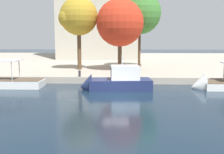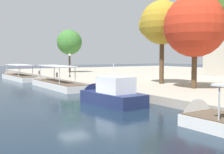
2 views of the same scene
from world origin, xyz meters
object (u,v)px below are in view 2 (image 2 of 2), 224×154
Objects in this scene: tour_boat_1 at (54,85)px; tree_4 at (160,24)px; motor_yacht_2 at (109,96)px; tree_3 at (195,27)px; tree_2 at (69,42)px; mooring_bollard_2 at (39,72)px; lamp_post at (70,62)px; mooring_bollard_0 at (117,84)px; tour_boat_0 at (18,78)px; mooring_bollard_1 at (57,75)px.

tree_4 is (9.77, 10.79, 8.22)m from tour_boat_1.
tree_3 reaches higher than motor_yacht_2.
mooring_bollard_2 is at bearing -66.82° from tree_2.
lamp_post is at bearing -19.94° from motor_yacht_2.
motor_yacht_2 is 9.72× the size of mooring_bollard_0.
tree_2 is 0.90× the size of tree_3.
tree_3 is (16.09, 10.22, 7.27)m from tour_boat_1.
tree_4 reaches higher than tree_3.
mooring_bollard_0 is 0.08× the size of tree_3.
tour_boat_1 is 1.54× the size of tree_2.
mooring_bollard_2 is at bearing 179.47° from mooring_bollard_0.
tour_boat_1 is at bearing -28.84° from tree_2.
tree_3 reaches higher than tour_boat_0.
mooring_bollard_0 is 0.20× the size of lamp_post.
tour_boat_0 is 19.64× the size of mooring_bollard_2.
mooring_bollard_0 is at bearing -45.67° from motor_yacht_2.
tour_boat_0 is at bearing -80.39° from mooring_bollard_2.
mooring_bollard_1 is at bearing -155.89° from tour_boat_0.
lamp_post is (-7.20, 5.55, 3.01)m from tour_boat_1.
mooring_bollard_2 is (-9.36, -0.04, -0.07)m from mooring_bollard_1.
mooring_bollard_2 is (-17.38, 3.50, 0.86)m from tour_boat_1.
motor_yacht_2 is 33.43m from mooring_bollard_2.
tour_boat_1 is at bearing -11.39° from mooring_bollard_2.
tree_4 reaches higher than mooring_bollard_0.
lamp_post reaches higher than motor_yacht_2.
lamp_post is (9.46, 6.35, 3.07)m from tour_boat_0.
mooring_bollard_0 is 19.30m from mooring_bollard_1.
motor_yacht_2 is 0.73× the size of tree_4.
lamp_post is at bearing 11.36° from mooring_bollard_2.
tree_2 is at bearing -73.97° from tour_boat_0.
mooring_bollard_1 is 0.08× the size of tree_4.
tree_2 reaches higher than mooring_bollard_0.
tree_2 reaches higher than mooring_bollard_1.
mooring_bollard_2 is at bearing -168.64° from lamp_post.
tree_4 reaches higher than tree_2.
mooring_bollard_1 is at bearing 0.24° from mooring_bollard_2.
tree_4 is (-1.51, 7.56, 7.32)m from mooring_bollard_0.
tree_2 is (-4.13, 12.25, 7.22)m from tour_boat_0.
lamp_post reaches higher than mooring_bollard_0.
motor_yacht_2 is 12.90m from tree_3.
tree_3 is (24.11, 6.68, 6.34)m from mooring_bollard_1.
mooring_bollard_1 is at bearing -24.28° from tour_boat_1.
tree_4 reaches higher than motor_yacht_2.
tree_3 is at bearing 11.35° from lamp_post.
mooring_bollard_2 is 0.07× the size of tree_4.
mooring_bollard_0 is 1.10× the size of mooring_bollard_2.
tour_boat_0 is 1.38× the size of tree_3.
tour_boat_1 is at bearing -132.14° from tree_4.
tree_3 is 0.97× the size of tree_4.
tree_4 reaches higher than tour_boat_0.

